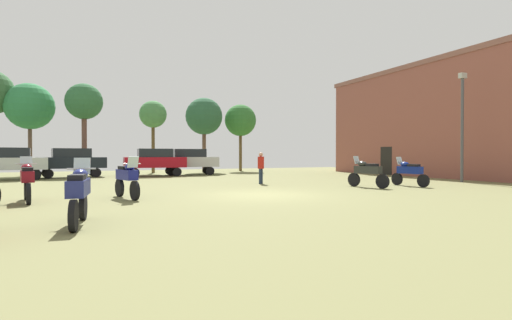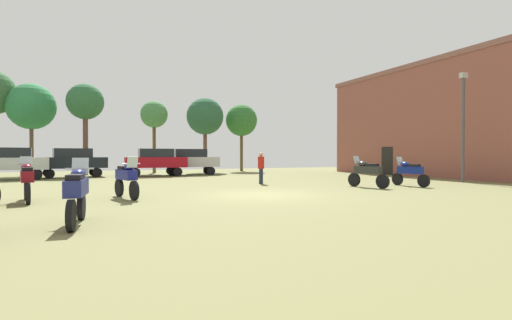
{
  "view_description": "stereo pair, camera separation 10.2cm",
  "coord_description": "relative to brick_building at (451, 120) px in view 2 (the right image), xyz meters",
  "views": [
    {
      "loc": [
        -6.25,
        -13.09,
        1.59
      ],
      "look_at": [
        1.33,
        3.49,
        1.33
      ],
      "focal_mm": 26.15,
      "sensor_mm": 36.0,
      "label": 1
    },
    {
      "loc": [
        -6.15,
        -13.13,
        1.59
      ],
      "look_at": [
        1.33,
        3.49,
        1.33
      ],
      "focal_mm": 26.15,
      "sensor_mm": 36.0,
      "label": 2
    }
  ],
  "objects": [
    {
      "name": "car_3",
      "position": [
        -16.97,
        9.32,
        -2.9
      ],
      "size": [
        4.47,
        2.27,
        2.0
      ],
      "rotation": [
        0.0,
        0.0,
        1.46
      ],
      "color": "black",
      "rests_on": "ground"
    },
    {
      "name": "car_1",
      "position": [
        -25.16,
        9.7,
        -2.9
      ],
      "size": [
        4.51,
        2.38,
        2.0
      ],
      "rotation": [
        0.0,
        0.0,
        1.71
      ],
      "color": "black",
      "rests_on": "ground"
    },
    {
      "name": "motorcycle_4",
      "position": [
        -9.6,
        -5.27,
        -3.36
      ],
      "size": [
        0.62,
        2.15,
        1.46
      ],
      "rotation": [
        0.0,
        0.0,
        0.09
      ],
      "color": "black",
      "rests_on": "ground"
    },
    {
      "name": "tree_4",
      "position": [
        -24.36,
        12.53,
        1.47
      ],
      "size": [
        2.73,
        2.73,
        7.02
      ],
      "color": "brown",
      "rests_on": "ground"
    },
    {
      "name": "tree_3",
      "position": [
        -18.98,
        13.91,
        0.9
      ],
      "size": [
        2.31,
        2.31,
        6.2
      ],
      "color": "brown",
      "rests_on": "ground"
    },
    {
      "name": "motorcycle_2",
      "position": [
        -12.0,
        -4.98,
        -3.33
      ],
      "size": [
        0.76,
        2.23,
        1.5
      ],
      "rotation": [
        0.0,
        0.0,
        0.23
      ],
      "color": "black",
      "rests_on": "ground"
    },
    {
      "name": "motorcycle_6",
      "position": [
        -26.02,
        -4.64,
        -3.33
      ],
      "size": [
        0.67,
        2.13,
        1.51
      ],
      "rotation": [
        0.0,
        0.0,
        0.16
      ],
      "color": "black",
      "rests_on": "ground"
    },
    {
      "name": "car_2",
      "position": [
        -19.67,
        8.76,
        -2.9
      ],
      "size": [
        4.36,
        1.95,
        2.0
      ],
      "rotation": [
        0.0,
        0.0,
        1.54
      ],
      "color": "black",
      "rests_on": "ground"
    },
    {
      "name": "brick_building",
      "position": [
        0.0,
        0.0,
        0.0
      ],
      "size": [
        6.12,
        19.55,
        8.17
      ],
      "color": "brown",
      "rests_on": "ground"
    },
    {
      "name": "tree_7",
      "position": [
        -14.42,
        13.96,
        0.96
      ],
      "size": [
        3.35,
        3.35,
        6.75
      ],
      "color": "brown",
      "rests_on": "ground"
    },
    {
      "name": "person_1",
      "position": [
        -15.69,
        -0.86,
        -3.09
      ],
      "size": [
        0.48,
        0.48,
        1.69
      ],
      "rotation": [
        0.0,
        0.0,
        3.84
      ],
      "color": "#202C40",
      "rests_on": "ground"
    },
    {
      "name": "car_4",
      "position": [
        -28.62,
        8.22,
        -2.9
      ],
      "size": [
        4.45,
        2.2,
        2.0
      ],
      "rotation": [
        0.0,
        0.0,
        1.67
      ],
      "color": "black",
      "rests_on": "ground"
    },
    {
      "name": "motorcycle_3",
      "position": [
        -24.4,
        -9.83,
        -3.34
      ],
      "size": [
        0.62,
        2.12,
        1.5
      ],
      "rotation": [
        0.0,
        0.0,
        -0.12
      ],
      "color": "black",
      "rests_on": "ground"
    },
    {
      "name": "tree_2",
      "position": [
        -28.11,
        13.89,
        1.14
      ],
      "size": [
        3.47,
        3.47,
        6.97
      ],
      "color": "brown",
      "rests_on": "ground"
    },
    {
      "name": "lamp_post",
      "position": [
        -4.77,
        -4.56,
        -0.58
      ],
      "size": [
        0.44,
        0.24,
        6.2
      ],
      "color": "#47474C",
      "rests_on": "ground"
    },
    {
      "name": "ground_plane",
      "position": [
        -18.0,
        -5.86,
        -4.08
      ],
      "size": [
        44.0,
        52.0,
        0.02
      ],
      "color": "olive"
    },
    {
      "name": "motorcycle_1",
      "position": [
        -22.92,
        -4.96,
        -3.33
      ],
      "size": [
        0.77,
        2.14,
        1.51
      ],
      "rotation": [
        0.0,
        0.0,
        3.4
      ],
      "color": "black",
      "rests_on": "ground"
    },
    {
      "name": "tree_1",
      "position": [
        -10.68,
        14.33,
        0.77
      ],
      "size": [
        3.03,
        3.03,
        6.39
      ],
      "color": "brown",
      "rests_on": "ground"
    }
  ]
}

